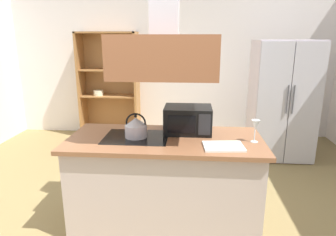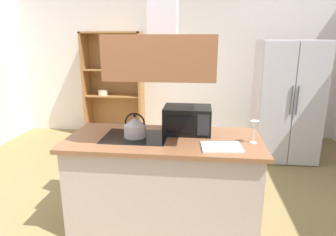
{
  "view_description": "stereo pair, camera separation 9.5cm",
  "coord_description": "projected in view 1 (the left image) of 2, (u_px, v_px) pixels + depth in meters",
  "views": [
    {
      "loc": [
        0.41,
        -2.62,
        1.81
      ],
      "look_at": [
        0.17,
        0.37,
        1.0
      ],
      "focal_mm": 31.83,
      "sensor_mm": 36.0,
      "label": 1
    },
    {
      "loc": [
        0.5,
        -2.61,
        1.81
      ],
      "look_at": [
        0.17,
        0.37,
        1.0
      ],
      "focal_mm": 31.83,
      "sensor_mm": 36.0,
      "label": 2
    }
  ],
  "objects": [
    {
      "name": "cutting_board",
      "position": [
        223.0,
        146.0,
        2.55
      ],
      "size": [
        0.36,
        0.27,
        0.02
      ],
      "primitive_type": "cube",
      "rotation": [
        0.0,
        0.0,
        0.09
      ],
      "color": "white",
      "rests_on": "kitchen_island"
    },
    {
      "name": "refrigerator",
      "position": [
        282.0,
        100.0,
        4.53
      ],
      "size": [
        0.9,
        0.77,
        1.78
      ],
      "color": "#C0B3BF",
      "rests_on": "ground"
    },
    {
      "name": "kettle",
      "position": [
        136.0,
        127.0,
        2.79
      ],
      "size": [
        0.21,
        0.21,
        0.23
      ],
      "color": "#BBB0B9",
      "rests_on": "kitchen_island"
    },
    {
      "name": "range_hood",
      "position": [
        165.0,
        43.0,
        2.57
      ],
      "size": [
        0.9,
        0.7,
        1.23
      ],
      "color": "#945736"
    },
    {
      "name": "wall_back",
      "position": [
        171.0,
        63.0,
        5.56
      ],
      "size": [
        6.0,
        0.12,
        2.7
      ],
      "primitive_type": "cube",
      "color": "silver",
      "rests_on": "ground"
    },
    {
      "name": "ground_plane",
      "position": [
        149.0,
        222.0,
        3.02
      ],
      "size": [
        7.8,
        7.8,
        0.0
      ],
      "primitive_type": "plane",
      "color": "olive"
    },
    {
      "name": "microwave",
      "position": [
        188.0,
        120.0,
        2.93
      ],
      "size": [
        0.46,
        0.35,
        0.26
      ],
      "color": "black",
      "rests_on": "kitchen_island"
    },
    {
      "name": "wine_glass_on_counter",
      "position": [
        255.0,
        126.0,
        2.64
      ],
      "size": [
        0.08,
        0.08,
        0.21
      ],
      "color": "silver",
      "rests_on": "kitchen_island"
    },
    {
      "name": "kitchen_island",
      "position": [
        165.0,
        181.0,
        2.91
      ],
      "size": [
        1.82,
        0.84,
        0.9
      ],
      "color": "#BEABA3",
      "rests_on": "ground"
    },
    {
      "name": "dish_cabinet",
      "position": [
        110.0,
        91.0,
        5.57
      ],
      "size": [
        1.08,
        0.4,
        1.92
      ],
      "color": "#9E6A39",
      "rests_on": "ground"
    }
  ]
}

